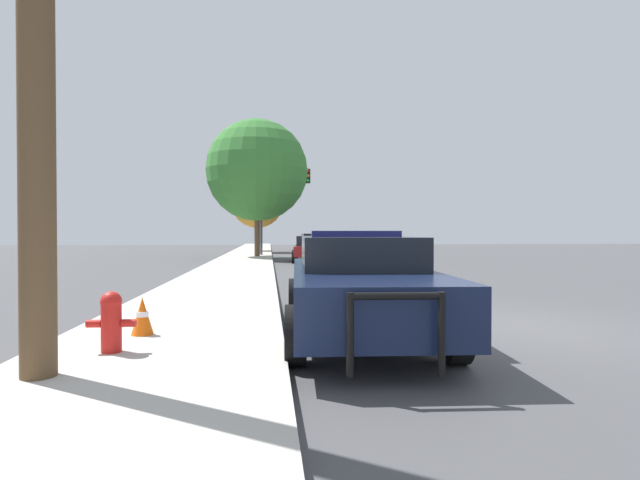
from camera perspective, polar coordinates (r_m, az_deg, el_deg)
ground_plane at (r=8.65m, az=20.52°, el=-9.25°), size 110.00×110.00×0.00m
sidewalk_left at (r=7.87m, az=-15.54°, el=-9.75°), size 3.00×110.00×0.13m
police_car at (r=7.39m, az=4.36°, el=-4.82°), size 2.29×5.45×1.54m
fire_hydrant at (r=6.30m, az=-22.75°, el=-8.41°), size 0.55×0.24×0.70m
traffic_light at (r=31.54m, az=-4.60°, el=5.36°), size 3.16×0.35×5.56m
car_background_oncoming at (r=29.06m, az=7.07°, el=-0.74°), size 2.03×4.31×1.31m
car_background_midblock at (r=25.68m, az=-1.04°, el=-0.94°), size 2.14×4.39×1.34m
car_background_distant at (r=45.05m, az=-1.12°, el=-0.10°), size 2.01×4.45×1.43m
tree_sidewalk_far at (r=38.81m, az=-7.18°, el=4.36°), size 4.07×4.07×5.82m
tree_sidewalk_mid at (r=29.73m, az=-7.21°, el=7.90°), size 5.95×5.95×8.02m
traffic_cone at (r=7.21m, az=-19.64°, el=-8.16°), size 0.30×0.30×0.51m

